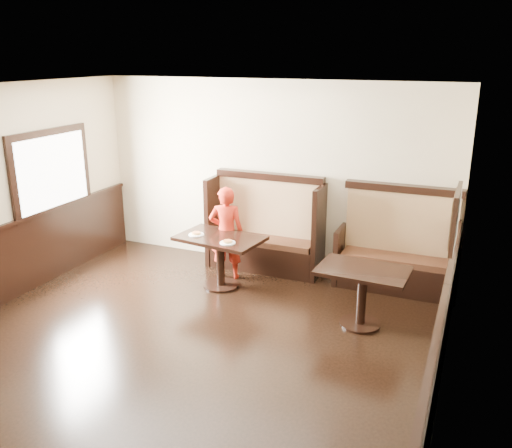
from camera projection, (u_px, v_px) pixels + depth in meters
The scene contains 9 objects.
ground at pixel (145, 381), 5.44m from camera, with size 7.00×7.00×0.00m, color black.
room_shell at pixel (132, 304), 5.60m from camera, with size 7.00×7.00×7.00m.
booth_main at pixel (266, 235), 8.18m from camera, with size 1.75×0.72×1.45m.
booth_neighbor at pixel (397, 255), 7.48m from camera, with size 1.65×0.72×1.45m.
table_main at pixel (220, 248), 7.49m from camera, with size 1.25×0.87×0.74m.
table_neighbor at pixel (362, 283), 6.41m from camera, with size 1.08×0.74×0.73m.
child at pixel (226, 233), 7.76m from camera, with size 0.50×0.33×1.37m, color #B12312.
pizza_plate_left at pixel (196, 234), 7.50m from camera, with size 0.22×0.22×0.04m.
pizza_plate_right at pixel (228, 242), 7.18m from camera, with size 0.21×0.21×0.04m.
Camera 1 is at (2.85, -3.91, 3.16)m, focal length 38.00 mm.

